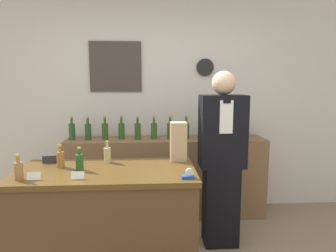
# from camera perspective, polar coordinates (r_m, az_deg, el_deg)

# --- Properties ---
(back_wall) EXTENTS (5.20, 0.09, 2.70)m
(back_wall) POSITION_cam_1_polar(r_m,az_deg,el_deg) (3.74, -2.52, 4.54)
(back_wall) COLOR silver
(back_wall) RESTS_ON ground_plane
(back_shelf) EXTENTS (2.34, 0.42, 0.94)m
(back_shelf) POSITION_cam_1_polar(r_m,az_deg,el_deg) (3.65, -0.36, -9.73)
(back_shelf) COLOR brown
(back_shelf) RESTS_ON ground_plane
(display_counter) EXTENTS (1.38, 0.69, 0.93)m
(display_counter) POSITION_cam_1_polar(r_m,az_deg,el_deg) (2.55, -11.40, -18.24)
(display_counter) COLOR #4C331E
(display_counter) RESTS_ON ground_plane
(shopkeeper) EXTENTS (0.43, 0.27, 1.71)m
(shopkeeper) POSITION_cam_1_polar(r_m,az_deg,el_deg) (2.96, 10.19, -6.46)
(shopkeeper) COLOR black
(shopkeeper) RESTS_ON ground_plane
(potted_plant) EXTENTS (0.28, 0.28, 0.39)m
(potted_plant) POSITION_cam_1_polar(r_m,az_deg,el_deg) (3.62, 12.99, 1.02)
(potted_plant) COLOR #9E998E
(potted_plant) RESTS_ON back_shelf
(paper_bag) EXTENTS (0.14, 0.12, 0.33)m
(paper_bag) POSITION_cam_1_polar(r_m,az_deg,el_deg) (2.58, 1.99, -2.94)
(paper_bag) COLOR tan
(paper_bag) RESTS_ON display_counter
(tape_dispenser) EXTENTS (0.09, 0.06, 0.07)m
(tape_dispenser) POSITION_cam_1_polar(r_m,az_deg,el_deg) (2.14, 3.91, -9.33)
(tape_dispenser) COLOR #1E4799
(tape_dispenser) RESTS_ON display_counter
(price_card_left) EXTENTS (0.09, 0.02, 0.06)m
(price_card_left) POSITION_cam_1_polar(r_m,az_deg,el_deg) (2.29, -24.18, -8.71)
(price_card_left) COLOR white
(price_card_left) RESTS_ON display_counter
(price_card_right) EXTENTS (0.09, 0.02, 0.06)m
(price_card_right) POSITION_cam_1_polar(r_m,az_deg,el_deg) (2.20, -16.83, -8.99)
(price_card_right) COLOR white
(price_card_right) RESTS_ON display_counter
(gift_box) EXTENTS (0.14, 0.12, 0.06)m
(gift_box) POSITION_cam_1_polar(r_m,az_deg,el_deg) (2.75, -21.35, -5.69)
(gift_box) COLOR #2D2D33
(gift_box) RESTS_ON display_counter
(counter_bottle_0) EXTENTS (0.06, 0.06, 0.18)m
(counter_bottle_0) POSITION_cam_1_polar(r_m,az_deg,el_deg) (2.33, -26.57, -7.54)
(counter_bottle_0) COLOR olive
(counter_bottle_0) RESTS_ON display_counter
(counter_bottle_1) EXTENTS (0.06, 0.06, 0.18)m
(counter_bottle_1) POSITION_cam_1_polar(r_m,az_deg,el_deg) (2.54, -19.80, -5.90)
(counter_bottle_1) COLOR #9D6731
(counter_bottle_1) RESTS_ON display_counter
(counter_bottle_2) EXTENTS (0.06, 0.06, 0.18)m
(counter_bottle_2) POSITION_cam_1_polar(r_m,az_deg,el_deg) (2.41, -16.51, -6.51)
(counter_bottle_2) COLOR #275324
(counter_bottle_2) RESTS_ON display_counter
(counter_bottle_3) EXTENTS (0.06, 0.06, 0.18)m
(counter_bottle_3) POSITION_cam_1_polar(r_m,az_deg,el_deg) (2.59, -11.47, -5.30)
(counter_bottle_3) COLOR tan
(counter_bottle_3) RESTS_ON display_counter
(shelf_bottle_0) EXTENTS (0.07, 0.07, 0.28)m
(shelf_bottle_0) POSITION_cam_1_polar(r_m,az_deg,el_deg) (3.64, -17.82, -0.89)
(shelf_bottle_0) COLOR #265229
(shelf_bottle_0) RESTS_ON back_shelf
(shelf_bottle_1) EXTENTS (0.07, 0.07, 0.28)m
(shelf_bottle_1) POSITION_cam_1_polar(r_m,az_deg,el_deg) (3.57, -14.98, -0.95)
(shelf_bottle_1) COLOR #284A26
(shelf_bottle_1) RESTS_ON back_shelf
(shelf_bottle_2) EXTENTS (0.07, 0.07, 0.28)m
(shelf_bottle_2) POSITION_cam_1_polar(r_m,az_deg,el_deg) (3.56, -11.89, -0.86)
(shelf_bottle_2) COLOR #354C1D
(shelf_bottle_2) RESTS_ON back_shelf
(shelf_bottle_3) EXTENTS (0.07, 0.07, 0.28)m
(shelf_bottle_3) POSITION_cam_1_polar(r_m,az_deg,el_deg) (3.54, -8.84, -0.82)
(shelf_bottle_3) COLOR #2D5524
(shelf_bottle_3) RESTS_ON back_shelf
(shelf_bottle_4) EXTENTS (0.07, 0.07, 0.28)m
(shelf_bottle_4) POSITION_cam_1_polar(r_m,az_deg,el_deg) (3.50, -5.80, -0.89)
(shelf_bottle_4) COLOR #344D23
(shelf_bottle_4) RESTS_ON back_shelf
(shelf_bottle_5) EXTENTS (0.07, 0.07, 0.28)m
(shelf_bottle_5) POSITION_cam_1_polar(r_m,az_deg,el_deg) (3.51, -2.69, -0.82)
(shelf_bottle_5) COLOR #34532A
(shelf_bottle_5) RESTS_ON back_shelf
(shelf_bottle_6) EXTENTS (0.07, 0.07, 0.28)m
(shelf_bottle_6) POSITION_cam_1_polar(r_m,az_deg,el_deg) (3.51, 0.42, -0.82)
(shelf_bottle_6) COLOR #2F4E1E
(shelf_bottle_6) RESTS_ON back_shelf
(shelf_bottle_7) EXTENTS (0.07, 0.07, 0.28)m
(shelf_bottle_7) POSITION_cam_1_polar(r_m,az_deg,el_deg) (3.53, 3.48, -0.77)
(shelf_bottle_7) COLOR #335926
(shelf_bottle_7) RESTS_ON back_shelf
(shelf_bottle_8) EXTENTS (0.07, 0.07, 0.28)m
(shelf_bottle_8) POSITION_cam_1_polar(r_m,az_deg,el_deg) (3.58, 6.47, -0.69)
(shelf_bottle_8) COLOR #275222
(shelf_bottle_8) RESTS_ON back_shelf
(shelf_bottle_9) EXTENTS (0.07, 0.07, 0.28)m
(shelf_bottle_9) POSITION_cam_1_polar(r_m,az_deg,el_deg) (3.60, 9.50, -0.70)
(shelf_bottle_9) COLOR #2D5427
(shelf_bottle_9) RESTS_ON back_shelf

